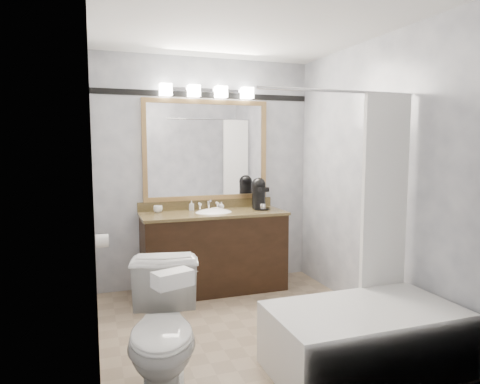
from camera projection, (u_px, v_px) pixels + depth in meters
The scene contains 14 objects.
room at pixel (246, 183), 3.53m from camera, with size 2.42×2.62×2.52m.
vanity at pixel (214, 250), 4.58m from camera, with size 1.53×0.58×0.97m.
mirror at pixel (207, 150), 4.71m from camera, with size 1.40×0.04×1.10m.
vanity_light_bar at pixel (207, 91), 4.59m from camera, with size 1.02×0.14×0.12m.
accent_stripe at pixel (206, 95), 4.65m from camera, with size 2.40×0.01×0.06m, color black.
bathtub at pixel (365, 330), 2.97m from camera, with size 1.30×0.75×1.96m.
tp_roll at pixel (102, 241), 3.84m from camera, with size 0.12×0.12×0.11m, color white.
toilet at pixel (164, 333), 2.63m from camera, with size 0.46×0.80×0.81m, color white.
tissue_box at pixel (173, 279), 2.26m from camera, with size 0.20×0.11×0.08m, color white.
coffee_maker at pixel (259, 193), 4.73m from camera, with size 0.18×0.23×0.35m.
cup_left at pixel (158, 209), 4.49m from camera, with size 0.09×0.09×0.07m, color white.
soap_bottle_a at pixel (192, 205), 4.65m from camera, with size 0.05×0.05×0.11m, color white.
soap_bottle_b at pixel (221, 205), 4.75m from camera, with size 0.06×0.06×0.08m, color white.
soap_bar at pixel (215, 209), 4.66m from camera, with size 0.09×0.05×0.03m, color beige.
Camera 1 is at (-1.20, -3.31, 1.56)m, focal length 32.00 mm.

